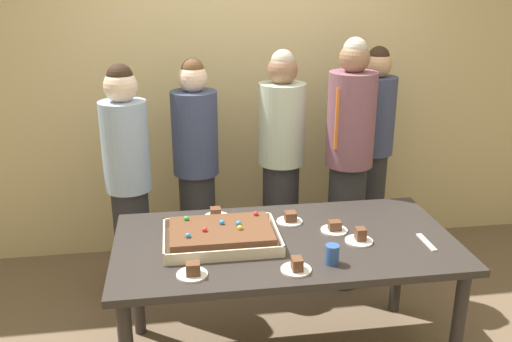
{
  "coord_description": "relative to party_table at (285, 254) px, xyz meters",
  "views": [
    {
      "loc": [
        -0.56,
        -2.64,
        2.13
      ],
      "look_at": [
        -0.14,
        0.15,
        1.13
      ],
      "focal_mm": 38.75,
      "sensor_mm": 36.0,
      "label": 1
    }
  ],
  "objects": [
    {
      "name": "sheet_cake",
      "position": [
        -0.35,
        0.02,
        0.13
      ],
      "size": [
        0.61,
        0.44,
        0.11
      ],
      "color": "beige",
      "rests_on": "party_table"
    },
    {
      "name": "person_green_shirt_behind",
      "position": [
        0.6,
        0.79,
        0.23
      ],
      "size": [
        0.32,
        0.32,
        1.77
      ],
      "rotation": [
        0.0,
        0.0,
        -2.46
      ],
      "color": "#28282D",
      "rests_on": "ground_plane"
    },
    {
      "name": "plated_slice_center_back",
      "position": [
        -0.35,
        0.34,
        0.11
      ],
      "size": [
        0.15,
        0.15,
        0.07
      ],
      "color": "white",
      "rests_on": "party_table"
    },
    {
      "name": "party_table",
      "position": [
        0.0,
        0.0,
        0.0
      ],
      "size": [
        1.84,
        0.95,
        0.78
      ],
      "color": "#2D2826",
      "rests_on": "ground_plane"
    },
    {
      "name": "plated_slice_near_right",
      "position": [
        -0.01,
        -0.34,
        0.11
      ],
      "size": [
        0.15,
        0.15,
        0.07
      ],
      "color": "white",
      "rests_on": "party_table"
    },
    {
      "name": "person_striped_tie_right",
      "position": [
        0.17,
        1.01,
        0.18
      ],
      "size": [
        0.33,
        0.33,
        1.67
      ],
      "rotation": [
        0.0,
        0.0,
        -2.05
      ],
      "color": "#28282D",
      "rests_on": "ground_plane"
    },
    {
      "name": "cake_server_utensil",
      "position": [
        0.74,
        -0.15,
        0.09
      ],
      "size": [
        0.03,
        0.2,
        0.01
      ],
      "primitive_type": "cube",
      "color": "silver",
      "rests_on": "party_table"
    },
    {
      "name": "person_far_right_suit",
      "position": [
        0.9,
        1.17,
        0.18
      ],
      "size": [
        0.3,
        0.3,
        1.66
      ],
      "rotation": [
        0.0,
        0.0,
        -2.4
      ],
      "color": "#28282D",
      "rests_on": "ground_plane"
    },
    {
      "name": "plated_slice_far_left",
      "position": [
        0.07,
        0.22,
        0.11
      ],
      "size": [
        0.15,
        0.15,
        0.06
      ],
      "color": "white",
      "rests_on": "party_table"
    },
    {
      "name": "plated_slice_center_front",
      "position": [
        0.39,
        -0.08,
        0.11
      ],
      "size": [
        0.15,
        0.15,
        0.08
      ],
      "color": "white",
      "rests_on": "party_table"
    },
    {
      "name": "drink_cup_nearest",
      "position": [
        0.18,
        -0.29,
        0.14
      ],
      "size": [
        0.07,
        0.07,
        0.1
      ],
      "primitive_type": "cylinder",
      "color": "#2D5199",
      "rests_on": "party_table"
    },
    {
      "name": "plated_slice_near_left",
      "position": [
        -0.51,
        -0.31,
        0.11
      ],
      "size": [
        0.15,
        0.15,
        0.07
      ],
      "color": "white",
      "rests_on": "party_table"
    },
    {
      "name": "plated_slice_far_right",
      "position": [
        0.29,
        0.06,
        0.11
      ],
      "size": [
        0.15,
        0.15,
        0.06
      ],
      "color": "white",
      "rests_on": "party_table"
    },
    {
      "name": "interior_back_panel",
      "position": [
        0.0,
        1.6,
        0.81
      ],
      "size": [
        8.0,
        0.12,
        3.0
      ],
      "primitive_type": "cube",
      "color": "#CCB784",
      "rests_on": "ground_plane"
    },
    {
      "name": "person_serving_front",
      "position": [
        -0.43,
        1.06,
        0.15
      ],
      "size": [
        0.32,
        0.32,
        1.62
      ],
      "rotation": [
        0.0,
        0.0,
        -1.49
      ],
      "color": "#28282D",
      "rests_on": "ground_plane"
    },
    {
      "name": "person_back_corner",
      "position": [
        -0.88,
        0.84,
        0.17
      ],
      "size": [
        0.3,
        0.3,
        1.63
      ],
      "rotation": [
        0.0,
        0.0,
        -0.99
      ],
      "color": "#28282D",
      "rests_on": "ground_plane"
    }
  ]
}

